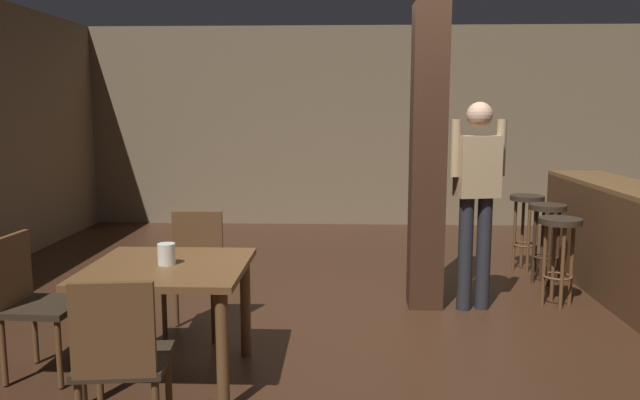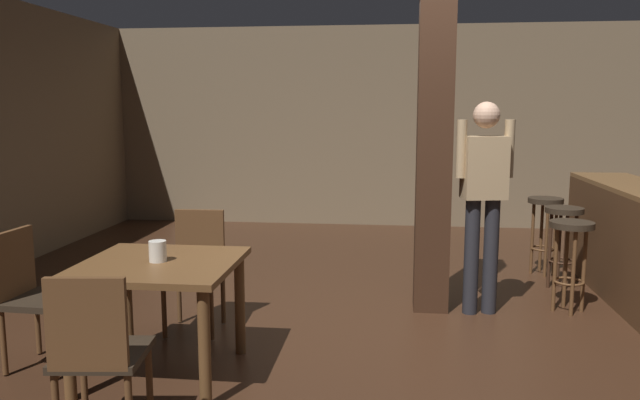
% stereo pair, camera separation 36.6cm
% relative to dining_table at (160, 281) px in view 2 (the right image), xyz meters
% --- Properties ---
extents(ground_plane, '(10.80, 10.80, 0.00)m').
position_rel_dining_table_xyz_m(ground_plane, '(1.41, 0.80, -0.61)').
color(ground_plane, '#382114').
extents(wall_back, '(8.00, 0.10, 2.80)m').
position_rel_dining_table_xyz_m(wall_back, '(1.41, 5.30, 0.79)').
color(wall_back, '#756047').
rests_on(wall_back, ground_plane).
extents(pillar, '(0.28, 0.28, 2.80)m').
position_rel_dining_table_xyz_m(pillar, '(1.75, 1.53, 0.79)').
color(pillar, '#382114').
rests_on(pillar, ground_plane).
extents(dining_table, '(0.94, 0.94, 0.73)m').
position_rel_dining_table_xyz_m(dining_table, '(0.00, 0.00, 0.00)').
color(dining_table, brown).
rests_on(dining_table, ground_plane).
extents(chair_west, '(0.44, 0.44, 0.89)m').
position_rel_dining_table_xyz_m(chair_west, '(-0.87, 0.03, -0.11)').
color(chair_west, '#2D2319').
rests_on(chair_west, ground_plane).
extents(chair_north, '(0.43, 0.43, 0.89)m').
position_rel_dining_table_xyz_m(chair_north, '(-0.04, 0.84, -0.11)').
color(chair_north, '#2D2319').
rests_on(chair_north, ground_plane).
extents(chair_south, '(0.47, 0.47, 0.89)m').
position_rel_dining_table_xyz_m(chair_south, '(0.00, -0.85, -0.11)').
color(chair_south, '#2D2319').
rests_on(chair_south, ground_plane).
extents(napkin_cup, '(0.11, 0.11, 0.13)m').
position_rel_dining_table_xyz_m(napkin_cup, '(-0.01, -0.00, 0.19)').
color(napkin_cup, silver).
rests_on(napkin_cup, dining_table).
extents(standing_person, '(0.47, 0.26, 1.72)m').
position_rel_dining_table_xyz_m(standing_person, '(2.15, 1.46, 0.39)').
color(standing_person, tan).
rests_on(standing_person, ground_plane).
extents(bar_counter, '(0.56, 2.30, 1.00)m').
position_rel_dining_table_xyz_m(bar_counter, '(3.46, 2.02, -0.10)').
color(bar_counter, brown).
rests_on(bar_counter, ground_plane).
extents(bar_stool_near, '(0.35, 0.35, 0.76)m').
position_rel_dining_table_xyz_m(bar_stool_near, '(2.88, 1.58, -0.04)').
color(bar_stool_near, '#2D2319').
rests_on(bar_stool_near, ground_plane).
extents(bar_stool_mid, '(0.34, 0.34, 0.76)m').
position_rel_dining_table_xyz_m(bar_stool_mid, '(3.00, 2.28, -0.04)').
color(bar_stool_mid, '#2D2319').
rests_on(bar_stool_mid, ground_plane).
extents(bar_stool_far, '(0.34, 0.34, 0.78)m').
position_rel_dining_table_xyz_m(bar_stool_far, '(2.94, 2.77, -0.03)').
color(bar_stool_far, '#2D2319').
rests_on(bar_stool_far, ground_plane).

